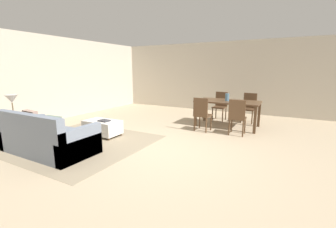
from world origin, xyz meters
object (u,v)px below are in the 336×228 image
at_px(dining_chair_near_left, 202,112).
at_px(book_on_ottoman, 104,121).
at_px(dining_chair_far_right, 249,106).
at_px(dining_chair_far_left, 220,104).
at_px(ottoman_table, 102,127).
at_px(dining_chair_near_right, 237,115).
at_px(dining_table, 228,104).
at_px(table_lamp, 12,100).
at_px(couch, 47,139).
at_px(vase_centerpiece, 227,97).
at_px(side_table, 15,123).

relative_size(dining_chair_near_left, book_on_ottoman, 3.54).
bearing_deg(dining_chair_far_right, book_on_ottoman, -130.54).
distance_m(dining_chair_far_left, dining_chair_far_right, 0.90).
xyz_separation_m(dining_chair_far_right, book_on_ottoman, (-2.88, -3.36, -0.11)).
height_order(dining_chair_far_right, book_on_ottoman, dining_chair_far_right).
distance_m(ottoman_table, dining_chair_near_right, 3.41).
bearing_deg(dining_chair_near_left, dining_table, 61.78).
distance_m(dining_table, dining_chair_far_left, 0.92).
bearing_deg(table_lamp, dining_chair_near_left, 40.39).
relative_size(couch, dining_table, 1.08).
distance_m(dining_table, vase_centerpiece, 0.19).
xyz_separation_m(couch, dining_chair_far_right, (3.10, 4.72, 0.23)).
relative_size(table_lamp, dining_chair_far_left, 0.57).
bearing_deg(vase_centerpiece, dining_table, 51.17).
distance_m(table_lamp, dining_chair_far_left, 5.76).
relative_size(ottoman_table, dining_chair_far_right, 0.98).
bearing_deg(dining_table, dining_chair_far_right, 61.91).
relative_size(dining_table, dining_chair_near_right, 1.93).
xyz_separation_m(table_lamp, book_on_ottoman, (1.48, 1.29, -0.58)).
bearing_deg(book_on_ottoman, vase_centerpiece, 45.90).
xyz_separation_m(couch, table_lamp, (-1.26, 0.07, 0.70)).
xyz_separation_m(couch, dining_chair_near_right, (3.08, 3.05, 0.23)).
distance_m(table_lamp, dining_chair_far_right, 6.39).
height_order(ottoman_table, vase_centerpiece, vase_centerpiece).
bearing_deg(vase_centerpiece, couch, -124.34).
distance_m(ottoman_table, vase_centerpiece, 3.55).
height_order(dining_chair_near_left, dining_chair_near_right, same).
relative_size(vase_centerpiece, book_on_ottoman, 0.81).
bearing_deg(side_table, dining_chair_near_right, 34.50).
bearing_deg(couch, dining_chair_far_left, 64.65).
height_order(dining_table, dining_chair_far_left, dining_chair_far_left).
height_order(dining_chair_far_left, book_on_ottoman, dining_chair_far_left).
height_order(side_table, book_on_ottoman, side_table).
height_order(table_lamp, dining_chair_far_left, table_lamp).
distance_m(side_table, table_lamp, 0.53).
relative_size(couch, dining_chair_near_left, 2.08).
xyz_separation_m(ottoman_table, dining_chair_near_left, (2.05, 1.58, 0.29)).
height_order(table_lamp, dining_table, table_lamp).
bearing_deg(book_on_ottoman, side_table, -138.89).
bearing_deg(dining_chair_near_left, ottoman_table, -142.33).
height_order(dining_chair_near_right, dining_chair_far_right, same).
bearing_deg(book_on_ottoman, dining_chair_far_right, 49.46).
bearing_deg(ottoman_table, dining_chair_far_left, 57.30).
xyz_separation_m(side_table, vase_centerpiece, (3.87, 3.76, 0.41)).
bearing_deg(dining_chair_far_left, vase_centerpiece, -63.39).
xyz_separation_m(side_table, dining_chair_far_left, (3.46, 4.58, 0.07)).
xyz_separation_m(dining_table, book_on_ottoman, (-2.41, -2.49, -0.26)).
height_order(couch, table_lamp, table_lamp).
distance_m(dining_chair_near_left, book_on_ottoman, 2.53).
height_order(table_lamp, dining_chair_near_left, table_lamp).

